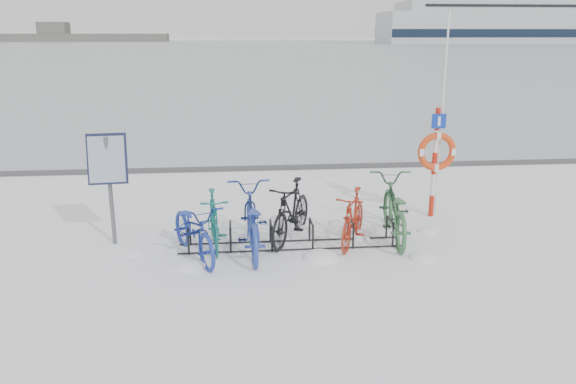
# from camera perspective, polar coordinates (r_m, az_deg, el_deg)

# --- Properties ---
(ground) EXTENTS (900.00, 900.00, 0.00)m
(ground) POSITION_cam_1_polar(r_m,az_deg,el_deg) (10.12, 0.33, -5.51)
(ground) COLOR white
(ground) RESTS_ON ground
(ice_sheet) EXTENTS (400.00, 298.00, 0.02)m
(ice_sheet) POSITION_cam_1_polar(r_m,az_deg,el_deg) (164.42, -5.37, 14.48)
(ice_sheet) COLOR #97A1AA
(ice_sheet) RESTS_ON ground
(quay_edge) EXTENTS (400.00, 0.25, 0.10)m
(quay_edge) POSITION_cam_1_polar(r_m,az_deg,el_deg) (15.73, -1.87, 2.47)
(quay_edge) COLOR #3F3F42
(quay_edge) RESTS_ON ground
(bike_rack) EXTENTS (4.00, 0.48, 0.46)m
(bike_rack) POSITION_cam_1_polar(r_m,az_deg,el_deg) (10.06, 0.33, -4.56)
(bike_rack) COLOR black
(bike_rack) RESTS_ON ground
(info_board) EXTENTS (0.69, 0.31, 2.02)m
(info_board) POSITION_cam_1_polar(r_m,az_deg,el_deg) (10.29, -17.84, 2.56)
(info_board) COLOR #595B5E
(info_board) RESTS_ON ground
(lifebuoy_station) EXTENTS (0.79, 0.23, 4.11)m
(lifebuoy_station) POSITION_cam_1_polar(r_m,az_deg,el_deg) (11.73, 14.86, 3.97)
(lifebuoy_station) COLOR #B41F0E
(lifebuoy_station) RESTS_ON ground
(cruise_ferry) EXTENTS (129.62, 24.47, 42.59)m
(cruise_ferry) POSITION_cam_1_polar(r_m,az_deg,el_deg) (239.63, 25.30, 16.28)
(cruise_ferry) COLOR silver
(cruise_ferry) RESTS_ON ground
(bike_0) EXTENTS (1.37, 2.05, 1.02)m
(bike_0) POSITION_cam_1_polar(r_m,az_deg,el_deg) (9.65, -9.53, -3.60)
(bike_0) COLOR navy
(bike_0) RESTS_ON ground
(bike_1) EXTENTS (0.63, 1.72, 1.01)m
(bike_1) POSITION_cam_1_polar(r_m,az_deg,el_deg) (10.10, -7.57, -2.65)
(bike_1) COLOR #12635D
(bike_1) RESTS_ON ground
(bike_2) EXTENTS (0.84, 2.24, 1.17)m
(bike_2) POSITION_cam_1_polar(r_m,az_deg,el_deg) (9.79, -3.79, -2.67)
(bike_2) COLOR #253D96
(bike_2) RESTS_ON ground
(bike_3) EXTENTS (1.30, 1.94, 1.14)m
(bike_3) POSITION_cam_1_polar(r_m,az_deg,el_deg) (10.28, 0.33, -1.80)
(bike_3) COLOR black
(bike_3) RESTS_ON ground
(bike_4) EXTENTS (1.13, 1.73, 1.01)m
(bike_4) POSITION_cam_1_polar(r_m,az_deg,el_deg) (10.19, 6.63, -2.45)
(bike_4) COLOR maroon
(bike_4) RESTS_ON ground
(bike_5) EXTENTS (1.02, 2.31, 1.17)m
(bike_5) POSITION_cam_1_polar(r_m,az_deg,el_deg) (10.56, 10.69, -1.50)
(bike_5) COLOR #33653D
(bike_5) RESTS_ON ground
(snow_drifts) EXTENTS (5.81, 2.08, 0.22)m
(snow_drifts) POSITION_cam_1_polar(r_m,az_deg,el_deg) (9.95, 2.12, -5.92)
(snow_drifts) COLOR white
(snow_drifts) RESTS_ON ground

